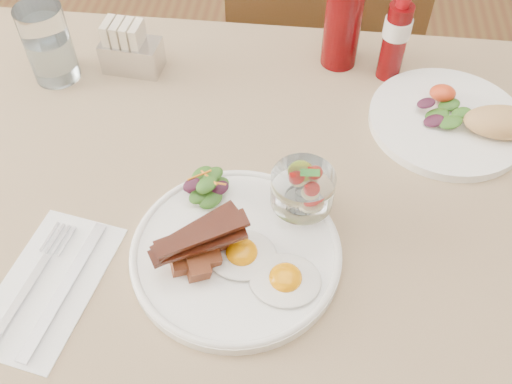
# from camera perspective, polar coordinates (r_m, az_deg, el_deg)

# --- Properties ---
(table) EXTENTS (1.33, 0.88, 0.75)m
(table) POSITION_cam_1_polar(r_m,az_deg,el_deg) (0.89, 5.41, -5.30)
(table) COLOR brown
(table) RESTS_ON ground
(chair_far) EXTENTS (0.42, 0.42, 0.93)m
(chair_far) POSITION_cam_1_polar(r_m,az_deg,el_deg) (1.45, 6.43, 13.54)
(chair_far) COLOR brown
(chair_far) RESTS_ON ground
(main_plate) EXTENTS (0.28, 0.28, 0.02)m
(main_plate) POSITION_cam_1_polar(r_m,az_deg,el_deg) (0.76, -2.02, -6.12)
(main_plate) COLOR white
(main_plate) RESTS_ON table
(fried_eggs) EXTENTS (0.16, 0.12, 0.03)m
(fried_eggs) POSITION_cam_1_polar(r_m,az_deg,el_deg) (0.73, 0.73, -7.41)
(fried_eggs) COLOR white
(fried_eggs) RESTS_ON main_plate
(bacon_potato_pile) EXTENTS (0.13, 0.10, 0.06)m
(bacon_potato_pile) POSITION_cam_1_polar(r_m,az_deg,el_deg) (0.73, -5.78, -5.48)
(bacon_potato_pile) COLOR brown
(bacon_potato_pile) RESTS_ON main_plate
(side_salad) EXTENTS (0.07, 0.06, 0.04)m
(side_salad) POSITION_cam_1_polar(r_m,az_deg,el_deg) (0.80, -4.92, 0.45)
(side_salad) COLOR #204612
(side_salad) RESTS_ON main_plate
(fruit_cup) EXTENTS (0.09, 0.09, 0.09)m
(fruit_cup) POSITION_cam_1_polar(r_m,az_deg,el_deg) (0.76, 4.68, 0.31)
(fruit_cup) COLOR white
(fruit_cup) RESTS_ON main_plate
(second_plate) EXTENTS (0.26, 0.25, 0.06)m
(second_plate) POSITION_cam_1_polar(r_m,az_deg,el_deg) (0.97, 19.79, 6.77)
(second_plate) COLOR white
(second_plate) RESTS_ON table
(ketchup_bottle) EXTENTS (0.08, 0.08, 0.19)m
(ketchup_bottle) POSITION_cam_1_polar(r_m,az_deg,el_deg) (1.01, 8.73, 16.73)
(ketchup_bottle) COLOR #520406
(ketchup_bottle) RESTS_ON table
(hot_sauce_bottle) EXTENTS (0.06, 0.06, 0.16)m
(hot_sauce_bottle) POSITION_cam_1_polar(r_m,az_deg,el_deg) (1.00, 13.77, 14.78)
(hot_sauce_bottle) COLOR #520406
(hot_sauce_bottle) RESTS_ON table
(sugar_caddy) EXTENTS (0.11, 0.07, 0.09)m
(sugar_caddy) POSITION_cam_1_polar(r_m,az_deg,el_deg) (1.04, -12.50, 13.67)
(sugar_caddy) COLOR silver
(sugar_caddy) RESTS_ON table
(water_glass) EXTENTS (0.08, 0.08, 0.13)m
(water_glass) POSITION_cam_1_polar(r_m,az_deg,el_deg) (1.05, -19.95, 13.39)
(water_glass) COLOR white
(water_glass) RESTS_ON table
(napkin_cutlery) EXTENTS (0.16, 0.24, 0.01)m
(napkin_cutlery) POSITION_cam_1_polar(r_m,az_deg,el_deg) (0.79, -19.96, -8.80)
(napkin_cutlery) COLOR white
(napkin_cutlery) RESTS_ON table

